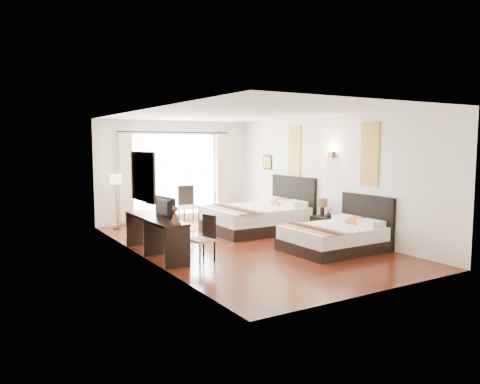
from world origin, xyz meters
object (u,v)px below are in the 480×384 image
vase (328,214)px  table_lamp (322,204)px  nightstand (323,227)px  floor_lamp (116,183)px  television (162,208)px  desk_chair (203,247)px  side_table (156,214)px  bed_near (336,236)px  fruit_bowl (157,201)px  bed_far (259,217)px  console_desk (155,236)px  window_chair (189,213)px

vase → table_lamp: bearing=85.7°
nightstand → floor_lamp: bearing=137.0°
television → floor_lamp: 3.49m
desk_chair → side_table: desk_chair is taller
bed_near → table_lamp: bed_near is taller
table_lamp → floor_lamp: size_ratio=0.28×
bed_near → fruit_bowl: bed_near is taller
nightstand → television: television is taller
table_lamp → television: size_ratio=0.53×
bed_near → side_table: 5.03m
television → side_table: size_ratio=1.15×
table_lamp → vase: size_ratio=2.87×
bed_near → fruit_bowl: 5.04m
vase → side_table: 4.54m
bed_far → desk_chair: bearing=-142.5°
fruit_bowl → television: bearing=-109.8°
bed_near → bed_far: (-0.20, 2.57, 0.06)m
floor_lamp → side_table: size_ratio=2.17×
television → fruit_bowl: (1.22, 3.38, -0.29)m
table_lamp → television: 3.99m
bed_far → vase: bearing=-61.5°
nightstand → console_desk: 4.00m
console_desk → desk_chair: 1.07m
desk_chair → side_table: (0.62, 3.95, 0.06)m
fruit_bowl → vase: bearing=-52.6°
nightstand → floor_lamp: size_ratio=0.36×
floor_lamp → fruit_bowl: bearing=-5.9°
vase → fruit_bowl: fruit_bowl is taller
side_table → window_chair: bearing=-14.8°
bed_near → window_chair: 4.53m
nightstand → desk_chair: size_ratio=0.59×
television → window_chair: television is taller
window_chair → fruit_bowl: bearing=-102.5°
bed_near → television: size_ratio=2.61×
table_lamp → window_chair: bearing=122.3°
bed_near → floor_lamp: size_ratio=1.38×
bed_far → fruit_bowl: bed_far is taller
nightstand → fruit_bowl: (-2.74, 3.44, 0.43)m
bed_far → console_desk: size_ratio=1.07×
nightstand → television: bearing=179.1°
bed_near → floor_lamp: 5.71m
bed_far → desk_chair: (-2.54, -1.95, -0.08)m
table_lamp → desk_chair: (-3.42, -0.61, -0.51)m
table_lamp → console_desk: 4.03m
table_lamp → vase: bearing=-94.3°
side_table → fruit_bowl: 0.35m
console_desk → television: television is taller
vase → window_chair: size_ratio=0.13×
console_desk → fruit_bowl: 3.31m
bed_near → table_lamp: bearing=60.8°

